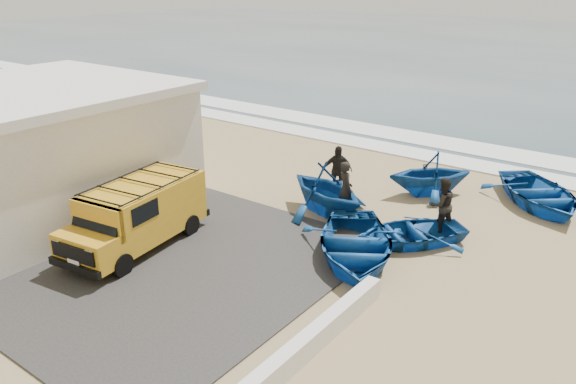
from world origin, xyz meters
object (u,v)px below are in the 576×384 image
Objects in this scene: parapet at (308,344)px; boat_far_left at (430,173)px; van at (138,213)px; boat_near_left at (355,244)px; fisherman_middle at (442,205)px; fisherman_front at (345,189)px; fisherman_back at (337,170)px; boat_far_right at (539,193)px; building at (26,150)px; boat_near_right at (410,232)px; boat_mid_left at (326,189)px.

boat_far_left is at bearing 99.63° from parapet.
parapet is 7.29m from van.
fisherman_middle is at bearing 36.85° from boat_near_left.
fisherman_front is 2.08m from fisherman_back.
parapet is 12.08m from boat_far_right.
boat_far_left reaches higher than parapet.
van is at bearing -148.29° from fisherman_back.
boat_far_right is (14.31, 10.95, -1.71)m from building.
boat_mid_left reaches higher than boat_near_right.
boat_far_right reaches higher than parapet.
boat_far_left is at bearing 160.15° from boat_far_right.
boat_near_left is 3.43m from boat_mid_left.
van is 1.44× the size of boat_mid_left.
fisherman_front is at bearing 32.71° from building.
fisherman_middle is (12.30, 6.80, -1.25)m from building.
boat_near_left is 1.44× the size of boat_far_left.
fisherman_front reaches higher than boat_mid_left.
van is at bearing 176.60° from boat_near_left.
boat_mid_left reaches higher than boat_near_left.
building is 4.72× the size of fisherman_front.
fisherman_back is at bearing -60.91° from fisherman_middle.
parapet is at bearing -36.54° from boat_far_left.
boat_mid_left is at bearing 104.81° from boat_near_left.
fisherman_front is at bearing -67.96° from boat_far_left.
boat_far_right is at bearing 42.33° from van.
fisherman_back is (-4.01, 2.12, 0.59)m from boat_near_right.
boat_far_left is at bearing -75.28° from fisherman_front.
boat_mid_left is at bearing 120.24° from parapet.
boat_mid_left is 1.90× the size of fisherman_middle.
parapet is 7.87m from boat_mid_left.
van is at bearing 3.05° from building.
building reaches higher than boat_mid_left.
fisherman_middle is (-2.00, -4.15, 0.45)m from boat_far_right.
boat_mid_left reaches higher than fisherman_middle.
building is 14.11m from fisherman_middle.
fisherman_middle reaches higher than boat_near_left.
boat_mid_left is 4.39m from boat_far_left.
boat_far_left is at bearing 146.63° from boat_near_right.
boat_near_left is at bearing 17.97° from fisherman_middle.
van is 6.35m from boat_mid_left.
fisherman_middle is at bearing 91.44° from parapet.
fisherman_back reaches higher than boat_near_left.
boat_near_right is at bearing 22.89° from fisherman_middle.
building is 2.07× the size of boat_near_left.
boat_near_right is at bearing 30.31° from van.
parapet is (12.50, -1.00, -1.89)m from building.
building is 10.39m from boat_mid_left.
boat_near_right is at bearing 95.22° from parapet.
building is at bearing 175.36° from van.
fisherman_front is at bearing -175.57° from boat_far_right.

